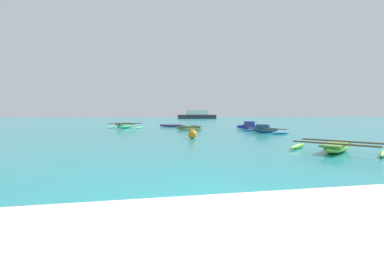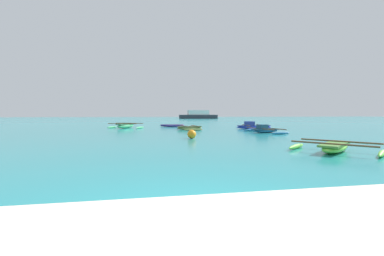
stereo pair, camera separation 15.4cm
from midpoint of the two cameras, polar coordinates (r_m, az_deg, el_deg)
The scene contains 9 objects.
ground_plane at distance 3.83m, azimuth 3.39°, elevation -20.95°, with size 240.00×240.00×0.00m.
moored_boat_0 at distance 30.43m, azimuth -4.63°, elevation 0.56°, with size 2.99×1.39×0.29m.
moored_boat_1 at distance 12.07m, azimuth 29.15°, elevation -3.71°, with size 3.41×3.66×0.42m.
moored_boat_2 at distance 21.94m, azimuth 15.68°, elevation -0.41°, with size 2.49×4.19×0.68m.
moored_boat_3 at distance 28.34m, azimuth -14.72°, elevation 0.47°, with size 3.97×3.19×0.55m.
moored_boat_4 at distance 27.07m, azimuth 13.21°, elevation 0.36°, with size 3.61×4.68×0.77m.
moored_boat_5 at distance 24.92m, azimuth -0.76°, elevation 0.04°, with size 2.51×3.39×0.41m.
mooring_buoy_2 at distance 16.09m, azimuth -0.17°, elevation -1.38°, with size 0.56×0.56×0.56m.
distant_ferry at distance 81.30m, azimuth 1.08°, elevation 2.87°, with size 12.00×2.64×2.64m.
Camera 1 is at (-0.93, -3.37, 1.57)m, focal length 24.00 mm.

